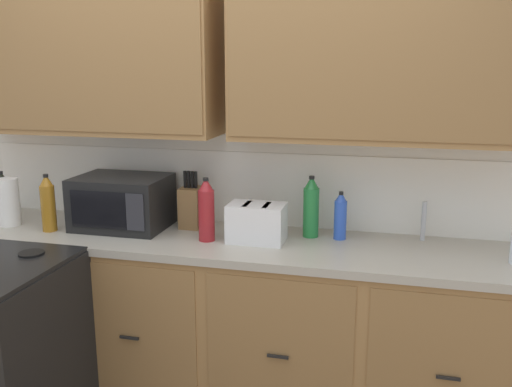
% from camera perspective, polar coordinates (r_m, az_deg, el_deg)
% --- Properties ---
extents(wall_unit, '(4.17, 0.40, 2.45)m').
position_cam_1_polar(wall_unit, '(2.89, -2.69, 10.58)').
color(wall_unit, silver).
rests_on(wall_unit, ground_plane).
extents(counter_run, '(3.00, 0.64, 0.93)m').
position_cam_1_polar(counter_run, '(2.99, -3.55, -12.91)').
color(counter_run, black).
rests_on(counter_run, ground_plane).
extents(microwave, '(0.48, 0.37, 0.28)m').
position_cam_1_polar(microwave, '(3.06, -13.62, -0.86)').
color(microwave, black).
rests_on(microwave, counter_run).
extents(toaster, '(0.28, 0.18, 0.19)m').
position_cam_1_polar(toaster, '(2.74, 0.07, -3.03)').
color(toaster, white).
rests_on(toaster, counter_run).
extents(knife_block, '(0.11, 0.14, 0.31)m').
position_cam_1_polar(knife_block, '(3.00, -6.64, -1.33)').
color(knife_block, olive).
rests_on(knife_block, counter_run).
extents(sink_faucet, '(0.02, 0.02, 0.20)m').
position_cam_1_polar(sink_faucet, '(2.88, 16.89, -2.73)').
color(sink_faucet, '#B2B5BA').
rests_on(sink_faucet, counter_run).
extents(paper_towel_roll, '(0.12, 0.12, 0.26)m').
position_cam_1_polar(paper_towel_roll, '(3.31, -24.14, -0.80)').
color(paper_towel_roll, white).
rests_on(paper_towel_roll, counter_run).
extents(bottle_green, '(0.08, 0.08, 0.32)m').
position_cam_1_polar(bottle_green, '(2.82, 5.70, -1.42)').
color(bottle_green, '#237A38').
rests_on(bottle_green, counter_run).
extents(bottle_red, '(0.08, 0.08, 0.32)m').
position_cam_1_polar(bottle_red, '(2.75, -5.14, -1.72)').
color(bottle_red, maroon).
rests_on(bottle_red, counter_run).
extents(bottle_dark, '(0.06, 0.06, 0.27)m').
position_cam_1_polar(bottle_dark, '(3.51, -24.62, -0.10)').
color(bottle_dark, black).
rests_on(bottle_dark, counter_run).
extents(bottle_blue, '(0.06, 0.06, 0.25)m').
position_cam_1_polar(bottle_blue, '(2.81, 8.69, -2.31)').
color(bottle_blue, blue).
rests_on(bottle_blue, counter_run).
extents(bottle_amber, '(0.08, 0.08, 0.31)m').
position_cam_1_polar(bottle_amber, '(3.10, -20.66, -0.97)').
color(bottle_amber, '#9E6619').
rests_on(bottle_amber, counter_run).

